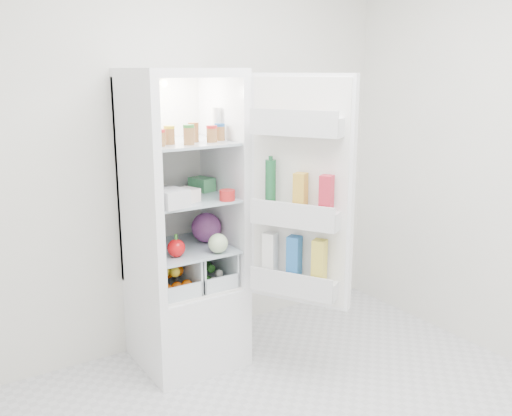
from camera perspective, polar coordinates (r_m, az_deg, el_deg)
room_walls at (r=2.45m, az=9.22°, el=8.78°), size 3.02×3.02×2.61m
refrigerator at (r=3.56m, az=-7.45°, el=-4.86°), size 0.60×0.60×1.80m
shelf_low at (r=3.49m, az=-7.04°, el=-3.98°), size 0.49×0.53×0.01m
shelf_mid at (r=3.40m, az=-7.19°, el=1.00°), size 0.49×0.53×0.02m
shelf_top at (r=3.35m, az=-7.36°, el=6.51°), size 0.49×0.53×0.02m
crisper_left at (r=3.48m, az=-8.80°, el=-6.34°), size 0.23×0.46×0.22m
crisper_right at (r=3.58m, az=-5.21°, el=-5.65°), size 0.23×0.46×0.22m
condiment_jars at (r=3.24m, az=-6.52°, el=7.19°), size 0.46×0.16×0.08m
squeeze_bottle at (r=3.42m, az=-4.07°, el=8.44°), size 0.05×0.05×0.19m
tub_white at (r=3.15m, az=-8.44°, el=0.96°), size 0.18×0.18×0.10m
tub_cream at (r=3.27m, az=-7.11°, el=1.27°), size 0.16×0.16×0.08m
tin_red at (r=3.28m, az=-2.90°, el=1.29°), size 0.12×0.12×0.06m
foil_tray at (r=3.50m, az=-9.31°, el=1.71°), size 0.17×0.15×0.04m
tub_green at (r=3.55m, az=-5.43°, el=2.38°), size 0.14×0.17×0.08m
red_cabbage at (r=3.54m, az=-4.99°, el=-1.95°), size 0.18×0.18×0.18m
bell_pepper at (r=3.29m, az=-7.98°, el=-3.99°), size 0.10×0.10×0.10m
mushroom_bowl at (r=3.50m, az=-10.22°, el=-3.38°), size 0.14×0.14×0.06m
salad_bag at (r=3.34m, az=-3.81°, el=-3.55°), size 0.12×0.12×0.12m
citrus_pile at (r=3.44m, az=-8.42°, el=-6.88°), size 0.20×0.24×0.16m
veg_pile at (r=3.60m, az=-5.11°, el=-6.35°), size 0.16×0.30×0.10m
fridge_door at (r=3.18m, az=4.38°, el=0.95°), size 0.42×0.56×1.30m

